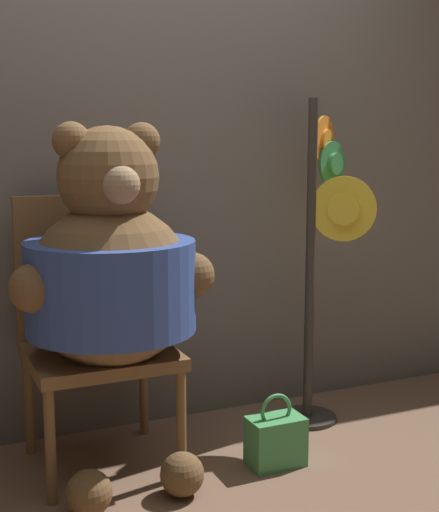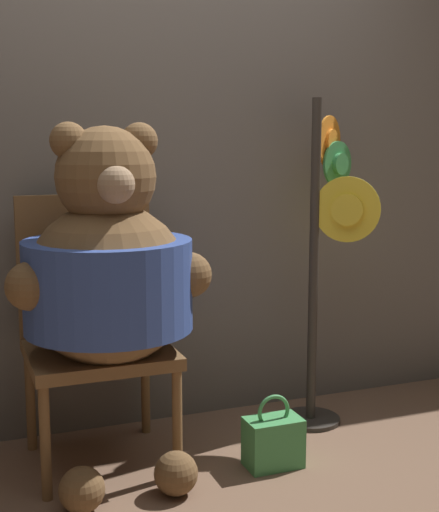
{
  "view_description": "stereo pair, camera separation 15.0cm",
  "coord_description": "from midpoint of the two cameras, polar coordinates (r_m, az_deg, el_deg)",
  "views": [
    {
      "loc": [
        -1.01,
        -2.48,
        1.32
      ],
      "look_at": [
        0.2,
        0.23,
        0.84
      ],
      "focal_mm": 50.0,
      "sensor_mm": 36.0,
      "label": 1
    },
    {
      "loc": [
        -0.87,
        -2.54,
        1.32
      ],
      "look_at": [
        0.2,
        0.23,
        0.84
      ],
      "focal_mm": 50.0,
      "sensor_mm": 36.0,
      "label": 2
    }
  ],
  "objects": [
    {
      "name": "hat_display_rack",
      "position": [
        3.34,
        9.82,
        0.54
      ],
      "size": [
        0.39,
        0.34,
        1.51
      ],
      "color": "#332D28",
      "rests_on": "ground_plane"
    },
    {
      "name": "handbag_on_ground",
      "position": [
        3.02,
        5.79,
        -14.52
      ],
      "size": [
        0.23,
        0.14,
        0.31
      ],
      "color": "#479E56",
      "rests_on": "ground_plane"
    },
    {
      "name": "chair",
      "position": [
        3.01,
        -8.65,
        -5.21
      ],
      "size": [
        0.57,
        0.54,
        1.1
      ],
      "color": "brown",
      "rests_on": "ground_plane"
    },
    {
      "name": "teddy_bear",
      "position": [
        2.78,
        -7.36,
        -1.44
      ],
      "size": [
        0.79,
        0.7,
        1.39
      ],
      "color": "brown",
      "rests_on": "ground_plane"
    },
    {
      "name": "wall_back",
      "position": [
        3.3,
        -4.7,
        8.92
      ],
      "size": [
        8.0,
        0.1,
        2.61
      ],
      "color": "#66605B",
      "rests_on": "ground_plane"
    },
    {
      "name": "ground_plane",
      "position": [
        2.99,
        -0.63,
        -17.03
      ],
      "size": [
        14.0,
        14.0,
        0.0
      ],
      "primitive_type": "plane",
      "color": "brown"
    }
  ]
}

